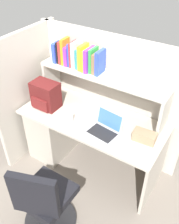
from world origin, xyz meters
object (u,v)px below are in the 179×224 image
(computer_mouse, at_px, (68,109))
(tissue_box, at_px, (145,136))
(backpack, at_px, (45,95))
(office_chair, at_px, (45,203))
(laptop, at_px, (105,128))
(paper_cup, at_px, (70,117))

(computer_mouse, xyz_separation_m, tissue_box, (0.92, -0.01, 0.03))
(backpack, distance_m, office_chair, 1.15)
(laptop, bearing_deg, paper_cup, -174.00)
(laptop, xyz_separation_m, backpack, (-0.79, 0.03, 0.10))
(paper_cup, xyz_separation_m, office_chair, (0.25, -0.76, -0.38))
(backpack, relative_size, office_chair, 0.33)
(paper_cup, bearing_deg, backpack, 169.83)
(paper_cup, bearing_deg, computer_mouse, 131.67)
(computer_mouse, height_order, office_chair, office_chair)
(laptop, bearing_deg, computer_mouse, 168.99)
(paper_cup, relative_size, tissue_box, 0.43)
(laptop, distance_m, office_chair, 0.91)
(paper_cup, distance_m, tissue_box, 0.80)
(backpack, relative_size, computer_mouse, 2.95)
(computer_mouse, relative_size, paper_cup, 1.10)
(laptop, height_order, office_chair, laptop)
(computer_mouse, height_order, paper_cup, paper_cup)
(laptop, bearing_deg, tissue_box, 14.43)
(backpack, bearing_deg, tissue_box, 3.50)
(computer_mouse, distance_m, tissue_box, 0.92)
(computer_mouse, relative_size, office_chair, 0.11)
(laptop, bearing_deg, office_chair, -101.09)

